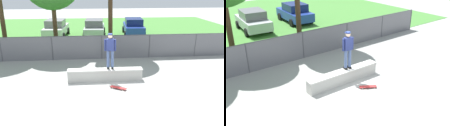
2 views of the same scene
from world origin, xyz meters
TOP-DOWN VIEW (x-y plane):
  - ground_plane at (0.00, 0.00)m, footprint 80.00×80.00m
  - grass_strip at (0.00, 15.05)m, footprint 31.53×20.00m
  - concrete_ledge at (-0.02, 0.96)m, footprint 3.88×0.53m
  - skateboarder at (0.25, 0.99)m, footprint 0.60×0.33m
  - skateboard at (0.55, -0.16)m, footprint 0.79×0.58m
  - chainlink_fence at (0.00, 4.75)m, footprint 19.60×0.07m
  - car_white at (-4.01, 12.16)m, footprint 2.24×4.31m
  - car_silver at (-0.34, 11.95)m, footprint 2.24×4.31m
  - car_blue at (3.56, 12.38)m, footprint 2.24×4.31m

SIDE VIEW (x-z plane):
  - ground_plane at x=0.00m, z-range 0.00..0.00m
  - grass_strip at x=0.00m, z-range 0.00..0.02m
  - skateboard at x=0.55m, z-range 0.03..0.12m
  - concrete_ledge at x=-0.02m, z-range 0.00..0.63m
  - car_white at x=-4.01m, z-range 0.01..1.67m
  - car_silver at x=-0.34m, z-range 0.01..1.67m
  - car_blue at x=3.56m, z-range 0.01..1.67m
  - chainlink_fence at x=0.00m, z-range 0.08..1.69m
  - skateboarder at x=0.25m, z-range 0.74..2.58m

